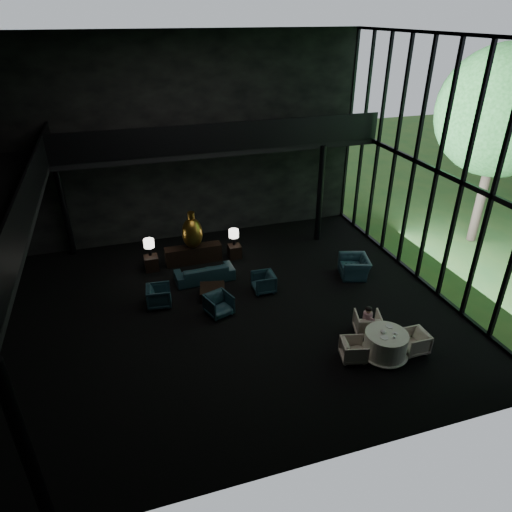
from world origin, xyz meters
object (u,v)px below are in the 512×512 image
object	(u,v)px
console	(193,254)
side_table_left	(151,263)
sofa	(204,270)
dining_chair_north	(367,323)
lounge_armchair_south	(219,304)
dining_chair_west	(354,350)
bronze_urn	(192,233)
lounge_armchair_east	(263,282)
side_table_right	(235,251)
dining_chair_east	(414,342)
table_lamp_right	(234,234)
dining_table	(385,346)
coffee_table	(213,292)
window_armchair	(355,263)
child	(368,315)
lounge_armchair_west	(159,295)
table_lamp_left	(149,244)

from	to	relation	value
console	side_table_left	xyz separation A→B (m)	(-1.60, -0.10, -0.06)
sofa	dining_chair_north	size ratio (longest dim) A/B	2.92
lounge_armchair_south	dining_chair_west	bearing A→B (deg)	-65.32
bronze_urn	lounge_armchair_east	bearing A→B (deg)	-54.35
side_table_right	dining_chair_east	distance (m)	7.70
side_table_right	table_lamp_right	bearing A→B (deg)	90.00
side_table_left	dining_chair_east	xyz separation A→B (m)	(6.57, -6.91, 0.05)
bronze_urn	dining_table	bearing A→B (deg)	-59.09
coffee_table	dining_chair_west	xyz separation A→B (m)	(3.03, -4.23, 0.12)
sofa	window_armchair	world-z (taller)	window_armchair
side_table_left	dining_table	distance (m)	8.89
bronze_urn	lounge_armchair_south	bearing A→B (deg)	-87.77
child	lounge_armchair_east	bearing A→B (deg)	-56.88
lounge_armchair_east	dining_chair_east	xyz separation A→B (m)	(3.06, -4.27, -0.04)
lounge_armchair_west	dining_chair_west	world-z (taller)	lounge_armchair_west
child	lounge_armchair_west	bearing A→B (deg)	-31.42
coffee_table	child	bearing A→B (deg)	-41.48
window_armchair	coffee_table	size ratio (longest dim) A/B	1.39
window_armchair	dining_chair_east	bearing A→B (deg)	9.71
side_table_right	window_armchair	world-z (taller)	window_armchair
console	dining_table	world-z (taller)	dining_table
dining_chair_west	side_table_right	bearing A→B (deg)	27.16
table_lamp_left	table_lamp_right	xyz separation A→B (m)	(3.20, -0.05, -0.04)
table_lamp_left	lounge_armchair_east	xyz separation A→B (m)	(3.51, -2.77, -0.65)
console	dining_chair_north	bearing A→B (deg)	-54.83
lounge_armchair_east	window_armchair	bearing A→B (deg)	92.05
lounge_armchair_east	lounge_armchair_south	size ratio (longest dim) A/B	0.94
bronze_urn	coffee_table	size ratio (longest dim) A/B	1.73
dining_table	lounge_armchair_east	bearing A→B (deg)	117.62
dining_chair_north	child	bearing A→B (deg)	66.42
console	table_lamp_right	bearing A→B (deg)	-0.93
window_armchair	dining_table	distance (m)	4.38
bronze_urn	lounge_armchair_south	world-z (taller)	bronze_urn
table_lamp_right	sofa	bearing A→B (deg)	-136.30
dining_table	dining_chair_west	xyz separation A→B (m)	(-0.91, 0.11, -0.02)
sofa	child	distance (m)	6.02
table_lamp_left	lounge_armchair_south	xyz separation A→B (m)	(1.74, -3.64, -0.63)
coffee_table	dining_chair_west	bearing A→B (deg)	-54.42
table_lamp_right	dining_chair_north	size ratio (longest dim) A/B	0.89
lounge_armchair_east	lounge_armchair_south	distance (m)	1.97
side_table_right	side_table_left	bearing A→B (deg)	-179.84
side_table_right	coffee_table	world-z (taller)	side_table_right
table_lamp_left	lounge_armchair_south	size ratio (longest dim) A/B	0.83
sofa	side_table_right	bearing A→B (deg)	-140.17
bronze_urn	dining_table	size ratio (longest dim) A/B	1.07
table_lamp_left	child	bearing A→B (deg)	-46.91
child	dining_chair_east	bearing A→B (deg)	132.87
window_armchair	dining_table	size ratio (longest dim) A/B	0.86
lounge_armchair_east	dining_chair_north	bearing A→B (deg)	37.44
bronze_urn	lounge_armchair_west	xyz separation A→B (m)	(-1.61, -2.47, -0.90)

